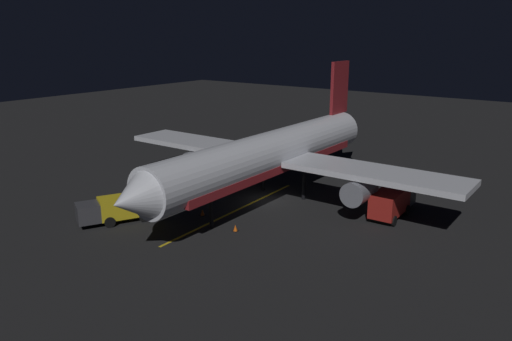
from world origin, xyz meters
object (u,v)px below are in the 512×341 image
at_px(airliner, 272,154).
at_px(traffic_cone_near_right, 202,213).
at_px(ground_crew_worker, 150,207).
at_px(traffic_cone_near_left, 235,228).
at_px(baggage_truck, 116,209).
at_px(catering_truck, 392,202).

height_order(airliner, traffic_cone_near_right, airliner).
relative_size(ground_crew_worker, traffic_cone_near_left, 3.16).
bearing_deg(baggage_truck, airliner, -120.43).
xyz_separation_m(ground_crew_worker, traffic_cone_near_right, (-3.44, -3.00, -0.64)).
bearing_deg(ground_crew_worker, traffic_cone_near_left, -166.59).
bearing_deg(ground_crew_worker, traffic_cone_near_right, -138.86).
bearing_deg(traffic_cone_near_right, baggage_truck, 48.16).
distance_m(airliner, traffic_cone_near_left, 9.49).
xyz_separation_m(ground_crew_worker, traffic_cone_near_left, (-8.00, -1.91, -0.64)).
height_order(baggage_truck, catering_truck, catering_truck).
bearing_deg(traffic_cone_near_left, catering_truck, -129.40).
bearing_deg(traffic_cone_near_right, airliner, -109.48).
distance_m(airliner, traffic_cone_near_right, 8.69).
bearing_deg(catering_truck, ground_crew_worker, 36.99).
relative_size(catering_truck, traffic_cone_near_left, 11.80).
xyz_separation_m(traffic_cone_near_left, traffic_cone_near_right, (4.57, -1.09, 0.00)).
bearing_deg(traffic_cone_near_left, traffic_cone_near_right, -13.47).
xyz_separation_m(baggage_truck, traffic_cone_near_left, (-9.42, -4.33, -0.90)).
bearing_deg(ground_crew_worker, airliner, -120.44).
distance_m(baggage_truck, catering_truck, 23.76).
relative_size(catering_truck, ground_crew_worker, 3.73).
relative_size(airliner, baggage_truck, 5.96).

